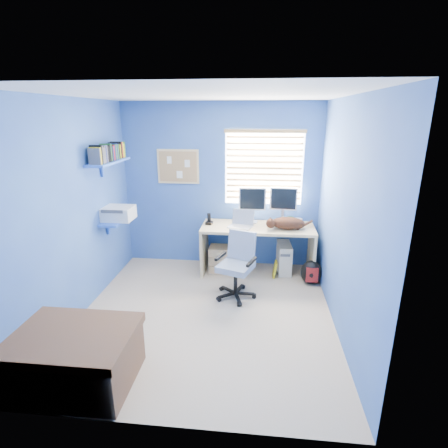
# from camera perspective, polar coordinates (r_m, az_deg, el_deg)

# --- Properties ---
(floor) EXTENTS (3.00, 3.20, 0.00)m
(floor) POSITION_cam_1_polar(r_m,az_deg,el_deg) (4.37, -2.93, -14.54)
(floor) COLOR tan
(floor) RESTS_ON ground
(ceiling) EXTENTS (3.00, 3.20, 0.00)m
(ceiling) POSITION_cam_1_polar(r_m,az_deg,el_deg) (3.70, -3.57, 20.34)
(ceiling) COLOR white
(ceiling) RESTS_ON wall_back
(wall_back) EXTENTS (3.00, 0.01, 2.50)m
(wall_back) POSITION_cam_1_polar(r_m,az_deg,el_deg) (5.39, -0.55, 6.13)
(wall_back) COLOR #3152A7
(wall_back) RESTS_ON ground
(wall_front) EXTENTS (3.00, 0.01, 2.50)m
(wall_front) POSITION_cam_1_polar(r_m,az_deg,el_deg) (2.39, -9.31, -9.25)
(wall_front) COLOR #3152A7
(wall_front) RESTS_ON ground
(wall_left) EXTENTS (0.01, 3.20, 2.50)m
(wall_left) POSITION_cam_1_polar(r_m,az_deg,el_deg) (4.34, -23.17, 1.88)
(wall_left) COLOR #3152A7
(wall_left) RESTS_ON ground
(wall_right) EXTENTS (0.01, 3.20, 2.50)m
(wall_right) POSITION_cam_1_polar(r_m,az_deg,el_deg) (3.91, 19.04, 0.72)
(wall_right) COLOR #3152A7
(wall_right) RESTS_ON ground
(desk) EXTENTS (1.65, 0.65, 0.74)m
(desk) POSITION_cam_1_polar(r_m,az_deg,el_deg) (5.28, 5.43, -4.19)
(desk) COLOR #D4B782
(desk) RESTS_ON floor
(laptop) EXTENTS (0.39, 0.34, 0.22)m
(laptop) POSITION_cam_1_polar(r_m,az_deg,el_deg) (5.06, 2.70, 0.66)
(laptop) COLOR silver
(laptop) RESTS_ON desk
(monitor_left) EXTENTS (0.40, 0.14, 0.54)m
(monitor_left) POSITION_cam_1_polar(r_m,az_deg,el_deg) (5.26, 4.63, 3.09)
(monitor_left) COLOR silver
(monitor_left) RESTS_ON desk
(monitor_right) EXTENTS (0.41, 0.15, 0.54)m
(monitor_right) POSITION_cam_1_polar(r_m,az_deg,el_deg) (5.32, 9.62, 3.06)
(monitor_right) COLOR silver
(monitor_right) RESTS_ON desk
(phone) EXTENTS (0.11, 0.12, 0.17)m
(phone) POSITION_cam_1_polar(r_m,az_deg,el_deg) (5.20, -2.44, 0.86)
(phone) COLOR black
(phone) RESTS_ON desk
(mug) EXTENTS (0.10, 0.09, 0.10)m
(mug) POSITION_cam_1_polar(r_m,az_deg,el_deg) (5.33, 10.80, 0.58)
(mug) COLOR #296D31
(mug) RESTS_ON desk
(cd_spindle) EXTENTS (0.13, 0.13, 0.07)m
(cd_spindle) POSITION_cam_1_polar(r_m,az_deg,el_deg) (5.38, 12.01, 0.51)
(cd_spindle) COLOR silver
(cd_spindle) RESTS_ON desk
(cat) EXTENTS (0.54, 0.38, 0.17)m
(cat) POSITION_cam_1_polar(r_m,az_deg,el_deg) (5.07, 10.36, 0.14)
(cat) COLOR black
(cat) RESTS_ON desk
(tower_pc) EXTENTS (0.22, 0.45, 0.45)m
(tower_pc) POSITION_cam_1_polar(r_m,az_deg,el_deg) (5.42, 9.76, -5.45)
(tower_pc) COLOR beige
(tower_pc) RESTS_ON floor
(drawer_boxes) EXTENTS (0.35, 0.28, 0.41)m
(drawer_boxes) POSITION_cam_1_polar(r_m,az_deg,el_deg) (5.36, -0.48, -5.69)
(drawer_boxes) COLOR tan
(drawer_boxes) RESTS_ON floor
(yellow_book) EXTENTS (0.03, 0.17, 0.24)m
(yellow_book) POSITION_cam_1_polar(r_m,az_deg,el_deg) (5.27, 8.30, -7.31)
(yellow_book) COLOR yellow
(yellow_book) RESTS_ON floor
(backpack) EXTENTS (0.31, 0.24, 0.35)m
(backpack) POSITION_cam_1_polar(r_m,az_deg,el_deg) (5.14, 14.05, -7.65)
(backpack) COLOR black
(backpack) RESTS_ON floor
(bed_corner) EXTENTS (1.05, 0.75, 0.51)m
(bed_corner) POSITION_cam_1_polar(r_m,az_deg,el_deg) (3.58, -23.43, -19.39)
(bed_corner) COLOR brown
(bed_corner) RESTS_ON floor
(office_chair) EXTENTS (0.64, 0.64, 0.86)m
(office_chair) POSITION_cam_1_polar(r_m,az_deg,el_deg) (4.62, 2.12, -8.04)
(office_chair) COLOR black
(office_chair) RESTS_ON floor
(window_blinds) EXTENTS (1.15, 0.05, 1.10)m
(window_blinds) POSITION_cam_1_polar(r_m,az_deg,el_deg) (5.28, 6.52, 9.07)
(window_blinds) COLOR white
(window_blinds) RESTS_ON ground
(corkboard) EXTENTS (0.64, 0.02, 0.52)m
(corkboard) POSITION_cam_1_polar(r_m,az_deg,el_deg) (5.43, -7.50, 9.28)
(corkboard) COLOR #D4B782
(corkboard) RESTS_ON ground
(wall_shelves) EXTENTS (0.42, 0.90, 1.05)m
(wall_shelves) POSITION_cam_1_polar(r_m,az_deg,el_deg) (4.89, -17.77, 6.31)
(wall_shelves) COLOR blue
(wall_shelves) RESTS_ON ground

